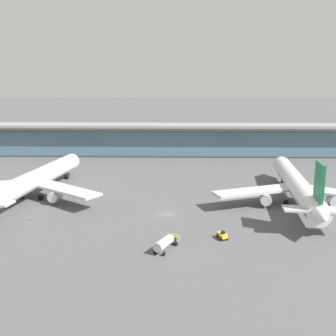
% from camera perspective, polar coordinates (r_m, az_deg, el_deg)
% --- Properties ---
extents(ground_plane, '(1200.00, 1200.00, 0.00)m').
position_cam_1_polar(ground_plane, '(108.49, -0.25, -6.68)').
color(ground_plane, '#515154').
extents(airliner_left_stand, '(49.38, 64.92, 17.34)m').
position_cam_1_polar(airliner_left_stand, '(128.07, -19.00, -1.75)').
color(airliner_left_stand, white).
rests_on(airliner_left_stand, ground).
extents(airliner_centre_stand, '(49.89, 65.16, 17.34)m').
position_cam_1_polar(airliner_centre_stand, '(121.79, 18.17, -2.43)').
color(airliner_centre_stand, white).
rests_on(airliner_centre_stand, ground).
extents(service_truck_under_wing_olive, '(5.93, 8.68, 2.95)m').
position_cam_1_polar(service_truck_under_wing_olive, '(86.92, -0.28, -10.67)').
color(service_truck_under_wing_olive, olive).
rests_on(service_truck_under_wing_olive, ground).
extents(service_truck_mid_apron_yellow, '(2.54, 3.26, 2.05)m').
position_cam_1_polar(service_truck_mid_apron_yellow, '(93.36, 7.87, -9.62)').
color(service_truck_mid_apron_yellow, yellow).
rests_on(service_truck_mid_apron_yellow, ground).
extents(terminal_building, '(200.57, 12.80, 15.20)m').
position_cam_1_polar(terminal_building, '(184.61, 0.40, 4.14)').
color(terminal_building, '#9E998E').
rests_on(terminal_building, ground).
extents(safety_cone_alpha, '(0.62, 0.62, 0.70)m').
position_cam_1_polar(safety_cone_alpha, '(110.19, -19.21, -6.95)').
color(safety_cone_alpha, orange).
rests_on(safety_cone_alpha, ground).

